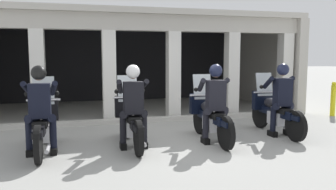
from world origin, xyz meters
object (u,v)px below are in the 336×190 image
police_officer_center_left (133,99)px  motorcycle_far_right (274,111)px  bollard_kerbside (333,99)px  police_officer_far_right (282,93)px  motorcycle_far_left (43,124)px  motorcycle_center_right (210,116)px  police_officer_far_left (40,102)px  motorcycle_center_left (131,120)px  police_officer_center_right (215,97)px

police_officer_center_left → motorcycle_far_right: police_officer_center_left is taller
motorcycle_far_right → bollard_kerbside: 3.28m
police_officer_far_right → police_officer_center_left: bearing=-177.1°
police_officer_center_left → motorcycle_far_right: size_ratio=0.78×
motorcycle_far_left → motorcycle_center_right: (3.28, -0.02, 0.00)m
police_officer_far_left → motorcycle_far_right: (4.92, 0.47, -0.44)m
motorcycle_far_left → motorcycle_center_right: bearing=-2.1°
motorcycle_far_right → police_officer_far_left: bearing=-174.7°
motorcycle_far_right → police_officer_far_right: 0.52m
motorcycle_center_left → motorcycle_far_left: bearing=176.9°
motorcycle_far_left → motorcycle_center_right: 3.28m
police_officer_center_right → motorcycle_far_right: size_ratio=0.78×
motorcycle_center_left → police_officer_center_right: 1.72m
motorcycle_center_left → police_officer_center_left: 0.52m
motorcycle_center_right → motorcycle_far_right: same height
motorcycle_far_left → motorcycle_center_left: 1.64m
motorcycle_center_left → police_officer_far_right: police_officer_far_right is taller
motorcycle_center_left → police_officer_center_left: bearing=-93.7°
police_officer_center_left → motorcycle_center_left: bearing=86.3°
police_officer_center_left → motorcycle_far_right: 3.34m
motorcycle_far_left → motorcycle_far_right: size_ratio=1.00×
police_officer_center_right → police_officer_far_right: bearing=4.3°
motorcycle_center_left → police_officer_center_left: size_ratio=1.29×
police_officer_far_left → motorcycle_center_left: bearing=8.4°
police_officer_far_left → motorcycle_far_right: police_officer_far_left is taller
police_officer_far_left → motorcycle_center_right: (3.28, 0.27, -0.44)m
motorcycle_center_right → police_officer_far_right: bearing=-5.6°
police_officer_center_right → police_officer_far_right: (1.64, 0.20, 0.00)m
motorcycle_center_left → motorcycle_center_right: 1.64m
motorcycle_far_left → motorcycle_far_right: same height
motorcycle_far_right → bollard_kerbside: (2.91, 1.52, -0.00)m
police_officer_far_left → motorcycle_center_left: police_officer_far_left is taller
motorcycle_far_left → motorcycle_center_right: same height
police_officer_far_right → bollard_kerbside: 3.45m
police_officer_far_left → police_officer_center_right: size_ratio=1.00×
police_officer_center_right → bollard_kerbside: bearing=21.0°
bollard_kerbside → police_officer_far_right: bearing=-148.2°
motorcycle_far_right → bollard_kerbside: motorcycle_far_right is taller
motorcycle_center_left → motorcycle_center_right: size_ratio=1.00×
police_officer_center_right → motorcycle_far_right: bearing=13.7°
police_officer_far_left → motorcycle_far_right: 4.96m
police_officer_center_left → motorcycle_far_right: (3.28, 0.46, -0.44)m
motorcycle_far_right → police_officer_far_right: police_officer_far_right is taller
motorcycle_far_right → motorcycle_center_left: bearing=-177.1°
police_officer_far_right → bollard_kerbside: bearing=31.6°
police_officer_center_left → police_officer_far_right: same height
police_officer_far_right → motorcycle_center_right: bearing=177.0°
motorcycle_center_left → police_officer_center_left: police_officer_center_left is taller
police_officer_far_left → police_officer_center_left: bearing=-1.4°
police_officer_center_left → motorcycle_center_right: bearing=5.4°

